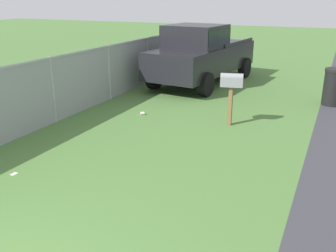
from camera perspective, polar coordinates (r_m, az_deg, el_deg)
The scene contains 6 objects.
mailbox at distance 9.00m, azimuth 9.68°, elevation 6.36°, with size 0.32×0.56×1.28m.
pickup_truck at distance 13.45m, azimuth 5.05°, elevation 11.08°, with size 5.39×2.64×2.09m.
trash_bin at distance 11.74m, azimuth 24.02°, elevation 5.48°, with size 0.60×0.60×1.06m.
fence_section at distance 12.48m, azimuth -5.82°, elevation 9.40°, with size 17.38×0.07×1.63m.
litter_wrapper_midfield_b at distance 7.21m, azimuth -22.49°, elevation -6.76°, with size 0.12×0.08×0.01m, color silver.
litter_cup_midfield_a at distance 9.95m, azimuth -3.93°, elevation 1.95°, with size 0.08×0.08×0.10m, color white.
Camera 1 is at (-1.58, -3.05, 2.98)m, focal length 39.88 mm.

